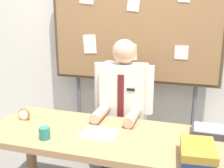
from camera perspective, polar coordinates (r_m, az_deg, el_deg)
back_wall at (r=3.08m, az=5.19°, el=9.47°), size 6.40×0.08×2.70m
desk at (r=2.24m, az=-1.22°, el=-11.91°), size 1.86×0.71×0.73m
person at (r=2.70m, az=2.27°, el=-6.88°), size 0.55×0.56×1.38m
bulletin_board at (r=2.87m, az=4.40°, el=11.29°), size 1.71×0.09×2.06m
book_stack at (r=1.90m, az=16.86°, el=-13.06°), size 0.24×0.31×0.11m
open_notebook at (r=2.19m, az=-2.65°, el=-9.83°), size 0.27×0.22×0.01m
desk_clock at (r=2.54m, az=-17.12°, el=-5.87°), size 0.10×0.04×0.10m
coffee_mug at (r=2.17m, az=-13.29°, el=-9.49°), size 0.08×0.08×0.09m
paper_tray at (r=2.30m, az=18.84°, el=-8.87°), size 0.26×0.20×0.06m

